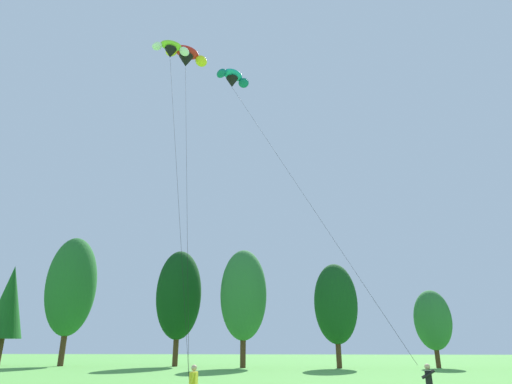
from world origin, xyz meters
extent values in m
cone|color=#19561E|center=(-34.78, 52.95, 7.49)|extent=(4.22, 4.22, 8.80)
cylinder|color=#472D19|center=(-27.13, 53.13, 1.93)|extent=(0.68, 0.68, 3.86)
ellipsoid|color=#236628|center=(-27.13, 53.13, 9.36)|extent=(5.96, 5.96, 12.10)
cylinder|color=#472D19|center=(-13.50, 53.47, 1.70)|extent=(0.63, 0.63, 3.40)
ellipsoid|color=#0F3D14|center=(-13.50, 53.47, 8.24)|extent=(5.46, 5.46, 10.65)
cylinder|color=#472D19|center=(-5.25, 50.72, 1.63)|extent=(0.62, 0.62, 3.26)
ellipsoid|color=#2D7033|center=(-5.25, 50.72, 7.90)|extent=(5.31, 5.31, 10.21)
cylinder|color=#472D19|center=(5.22, 50.69, 1.41)|extent=(0.58, 0.58, 2.82)
ellipsoid|color=#144719|center=(5.22, 50.69, 6.82)|extent=(4.83, 4.83, 8.81)
cylinder|color=#472D19|center=(16.07, 51.94, 1.04)|extent=(0.51, 0.51, 2.08)
ellipsoid|color=#2D7033|center=(16.07, 51.94, 5.05)|extent=(4.04, 4.04, 6.52)
cube|color=yellow|center=(-3.86, 17.37, 1.14)|extent=(0.26, 0.39, 0.60)
sphere|color=tan|center=(-3.86, 17.37, 1.58)|extent=(0.22, 0.22, 0.22)
cylinder|color=yellow|center=(-3.87, 17.13, 1.17)|extent=(0.20, 0.10, 0.57)
cylinder|color=yellow|center=(-3.84, 17.61, 1.17)|extent=(0.20, 0.10, 0.57)
cube|color=black|center=(5.19, 18.92, 1.14)|extent=(0.32, 0.43, 0.60)
sphere|color=tan|center=(5.19, 18.92, 1.58)|extent=(0.22, 0.22, 0.22)
cylinder|color=black|center=(5.13, 18.68, 1.30)|extent=(0.53, 0.21, 0.35)
cylinder|color=black|center=(5.25, 19.15, 1.30)|extent=(0.53, 0.21, 0.35)
ellipsoid|color=#93D633|center=(-8.27, 25.57, 22.90)|extent=(1.78, 1.44, 0.68)
ellipsoid|color=white|center=(-7.37, 25.94, 22.62)|extent=(1.06, 1.02, 0.84)
ellipsoid|color=white|center=(-9.17, 25.20, 22.62)|extent=(1.00, 0.97, 0.84)
cone|color=black|center=(-8.30, 25.64, 22.30)|extent=(1.14, 1.14, 0.75)
cylinder|color=black|center=(-6.17, 21.51, 11.56)|extent=(4.28, 8.28, 20.74)
ellipsoid|color=teal|center=(-4.39, 30.73, 23.77)|extent=(2.11, 2.06, 0.89)
ellipsoid|color=#0F666B|center=(-3.55, 31.48, 23.45)|extent=(1.25, 1.30, 1.05)
ellipsoid|color=#0F666B|center=(-5.23, 29.98, 23.45)|extent=(1.29, 1.26, 1.05)
cone|color=black|center=(-4.46, 30.81, 23.07)|extent=(1.43, 1.43, 0.87)
cylinder|color=black|center=(0.20, 24.91, 12.13)|extent=(9.32, 11.83, 21.03)
ellipsoid|color=red|center=(-7.36, 26.65, 23.08)|extent=(2.19, 1.99, 0.98)
ellipsoid|color=yellow|center=(-6.39, 27.32, 22.75)|extent=(1.25, 1.27, 1.14)
ellipsoid|color=yellow|center=(-8.34, 25.98, 22.75)|extent=(1.24, 1.28, 1.14)
cone|color=black|center=(-7.42, 26.73, 22.35)|extent=(1.48, 1.48, 0.91)
cylinder|color=black|center=(-5.73, 22.06, 11.54)|extent=(3.40, 9.36, 20.71)
camera|label=1|loc=(-0.33, 0.03, 2.41)|focal=30.34mm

